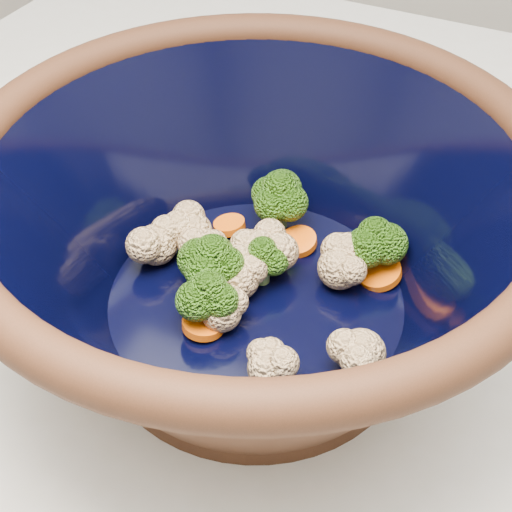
% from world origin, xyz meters
% --- Properties ---
extents(mixing_bowl, '(0.41, 0.41, 0.17)m').
position_xyz_m(mixing_bowl, '(-0.07, 0.01, 0.99)').
color(mixing_bowl, black).
rests_on(mixing_bowl, counter).
extents(vegetable_pile, '(0.20, 0.18, 0.05)m').
position_xyz_m(vegetable_pile, '(-0.07, 0.03, 0.96)').
color(vegetable_pile, '#608442').
rests_on(vegetable_pile, mixing_bowl).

